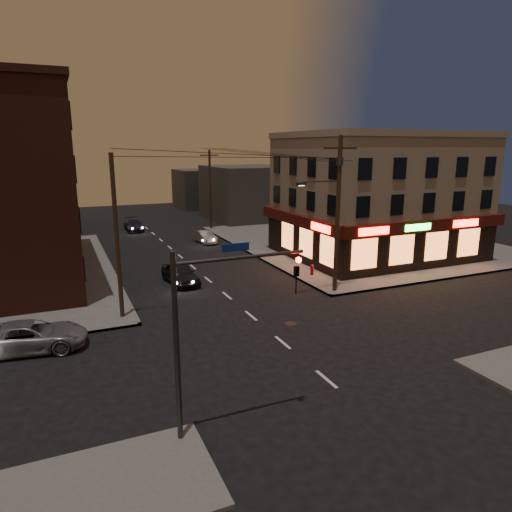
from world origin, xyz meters
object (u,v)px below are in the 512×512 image
sedan_near (180,274)px  sedan_far (134,225)px  suv_cross (30,336)px  sedan_mid (205,237)px  fire_hydrant (312,269)px

sedan_near → sedan_far: 22.91m
sedan_far → sedan_near: bearing=-89.9°
suv_cross → sedan_mid: bearing=-28.2°
fire_hydrant → sedan_near: bearing=166.4°
suv_cross → sedan_near: sedan_near is taller
sedan_near → sedan_far: bearing=82.2°
suv_cross → fire_hydrant: suv_cross is taller
suv_cross → fire_hydrant: bearing=-65.4°
suv_cross → sedan_far: bearing=-9.6°
sedan_near → sedan_mid: 14.17m
sedan_mid → fire_hydrant: size_ratio=4.67×
fire_hydrant → suv_cross: bearing=-163.2°
suv_cross → sedan_mid: (15.13, 20.83, -0.09)m
sedan_near → suv_cross: bearing=-146.3°
sedan_far → fire_hydrant: size_ratio=5.73×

